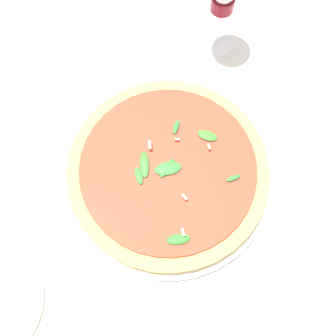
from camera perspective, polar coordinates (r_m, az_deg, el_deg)
The scene contains 2 objects.
ground_plane at distance 0.68m, azimuth 2.07°, elevation 0.02°, with size 6.00×6.00×0.00m, color silver.
pizza_arugula_main at distance 0.65m, azimuth 0.00°, elevation -0.40°, with size 0.35×0.35×0.05m.
Camera 1 is at (0.01, -0.24, 0.63)m, focal length 42.00 mm.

